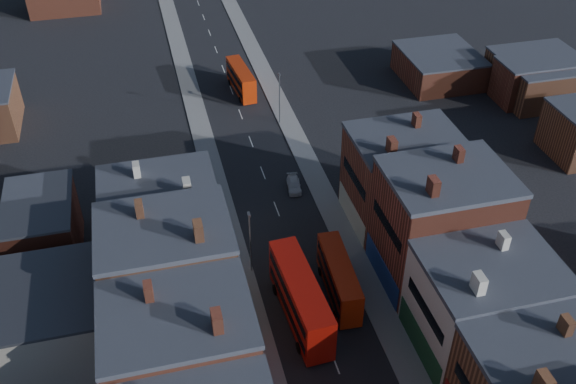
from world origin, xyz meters
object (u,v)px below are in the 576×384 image
bus_1 (339,278)px  bus_2 (241,79)px  car_3 (294,185)px  car_2 (285,257)px  bus_0 (301,298)px

bus_1 → bus_2: (-1.47, 46.70, -0.07)m
car_3 → car_2: bearing=-101.1°
bus_0 → car_2: bus_0 is taller
car_2 → bus_1: bearing=-52.8°
car_2 → car_3: (4.35, 12.91, -0.02)m
bus_1 → car_3: bearing=92.5°
bus_1 → car_3: 19.39m
bus_0 → bus_1: bus_0 is taller
bus_0 → bus_1: 5.28m
bus_1 → car_2: bearing=126.1°
bus_1 → car_2: (-4.17, 6.39, -1.76)m
bus_0 → bus_2: (3.28, 48.95, -0.64)m
bus_1 → car_3: bus_1 is taller
bus_1 → car_2: bus_1 is taller
bus_1 → bus_2: 46.72m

